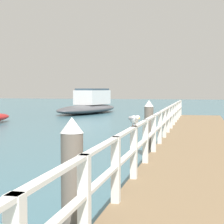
% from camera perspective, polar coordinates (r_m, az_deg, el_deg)
% --- Properties ---
extents(pier_deck, '(2.47, 24.82, 0.48)m').
position_cam_1_polar(pier_deck, '(12.48, 12.70, -5.34)').
color(pier_deck, '#846B4C').
rests_on(pier_deck, ground_plane).
extents(pier_railing, '(0.12, 23.34, 0.96)m').
position_cam_1_polar(pier_railing, '(12.44, 7.42, -1.43)').
color(pier_railing, silver).
rests_on(pier_railing, pier_deck).
extents(dock_piling_near, '(0.29, 0.29, 1.77)m').
position_cam_1_polar(dock_piling_near, '(4.96, -5.88, -10.89)').
color(dock_piling_near, '#6B6056').
rests_on(dock_piling_near, ground_plane).
extents(dock_piling_far, '(0.29, 0.29, 1.77)m').
position_cam_1_polar(dock_piling_far, '(12.11, 5.44, -2.41)').
color(dock_piling_far, '#6B6056').
rests_on(dock_piling_far, ground_plane).
extents(seagull_foreground, '(0.28, 0.43, 0.21)m').
position_cam_1_polar(seagull_foreground, '(7.06, 3.30, -1.04)').
color(seagull_foreground, white).
rests_on(seagull_foreground, pier_railing).
extents(boat_3, '(4.85, 8.93, 2.16)m').
position_cam_1_polar(boat_3, '(33.66, -3.39, 1.02)').
color(boat_3, '#4C4C51').
rests_on(boat_3, ground_plane).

